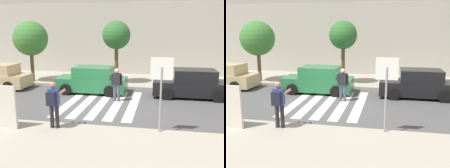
% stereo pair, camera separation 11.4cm
% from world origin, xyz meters
% --- Properties ---
extents(ground_plane, '(120.00, 120.00, 0.00)m').
position_xyz_m(ground_plane, '(0.00, 0.00, 0.00)').
color(ground_plane, '#4C4C4F').
extents(sidewalk_near, '(60.00, 6.00, 0.14)m').
position_xyz_m(sidewalk_near, '(0.00, -6.20, 0.07)').
color(sidewalk_near, '#9E998C').
rests_on(sidewalk_near, ground).
extents(sidewalk_far, '(60.00, 4.80, 0.14)m').
position_xyz_m(sidewalk_far, '(0.00, 6.00, 0.07)').
color(sidewalk_far, '#9E998C').
rests_on(sidewalk_far, ground).
extents(building_facade_far, '(56.00, 4.00, 5.73)m').
position_xyz_m(building_facade_far, '(0.00, 10.40, 2.86)').
color(building_facade_far, '#ADA89E').
rests_on(building_facade_far, ground).
extents(crosswalk_stripe_0, '(0.44, 5.20, 0.01)m').
position_xyz_m(crosswalk_stripe_0, '(-1.60, 0.20, 0.00)').
color(crosswalk_stripe_0, silver).
rests_on(crosswalk_stripe_0, ground).
extents(crosswalk_stripe_1, '(0.44, 5.20, 0.01)m').
position_xyz_m(crosswalk_stripe_1, '(-0.80, 0.20, 0.00)').
color(crosswalk_stripe_1, silver).
rests_on(crosswalk_stripe_1, ground).
extents(crosswalk_stripe_2, '(0.44, 5.20, 0.01)m').
position_xyz_m(crosswalk_stripe_2, '(0.00, 0.20, 0.00)').
color(crosswalk_stripe_2, silver).
rests_on(crosswalk_stripe_2, ground).
extents(crosswalk_stripe_3, '(0.44, 5.20, 0.01)m').
position_xyz_m(crosswalk_stripe_3, '(0.80, 0.20, 0.00)').
color(crosswalk_stripe_3, silver).
rests_on(crosswalk_stripe_3, ground).
extents(crosswalk_stripe_4, '(0.44, 5.20, 0.01)m').
position_xyz_m(crosswalk_stripe_4, '(1.60, 0.20, 0.00)').
color(crosswalk_stripe_4, silver).
rests_on(crosswalk_stripe_4, ground).
extents(stop_sign, '(0.76, 0.08, 2.63)m').
position_xyz_m(stop_sign, '(2.93, -3.39, 2.06)').
color(stop_sign, gray).
rests_on(stop_sign, sidewalk_near).
extents(photographer_with_backpack, '(0.60, 0.85, 1.72)m').
position_xyz_m(photographer_with_backpack, '(-0.85, -3.79, 1.17)').
color(photographer_with_backpack, '#232328').
rests_on(photographer_with_backpack, sidewalk_near).
extents(pedestrian_crossing, '(0.58, 0.26, 1.72)m').
position_xyz_m(pedestrian_crossing, '(0.68, 0.66, 0.97)').
color(pedestrian_crossing, '#474C60').
rests_on(pedestrian_crossing, ground).
extents(parked_car_green, '(4.10, 1.92, 1.55)m').
position_xyz_m(parked_car_green, '(-1.09, 2.30, 0.73)').
color(parked_car_green, '#236B3D').
rests_on(parked_car_green, ground).
extents(parked_car_black, '(4.10, 1.92, 1.55)m').
position_xyz_m(parked_car_black, '(4.58, 2.30, 0.73)').
color(parked_car_black, black).
rests_on(parked_car_black, ground).
extents(street_tree_west, '(2.33, 2.33, 4.09)m').
position_xyz_m(street_tree_west, '(-5.84, 4.20, 3.05)').
color(street_tree_west, brown).
rests_on(street_tree_west, sidewalk_far).
extents(street_tree_center, '(1.81, 1.81, 4.08)m').
position_xyz_m(street_tree_center, '(-0.01, 4.47, 3.27)').
color(street_tree_center, brown).
rests_on(street_tree_center, sidewalk_far).
extents(advertising_board, '(1.10, 0.11, 1.60)m').
position_xyz_m(advertising_board, '(-2.68, -4.14, 0.94)').
color(advertising_board, beige).
rests_on(advertising_board, sidewalk_near).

